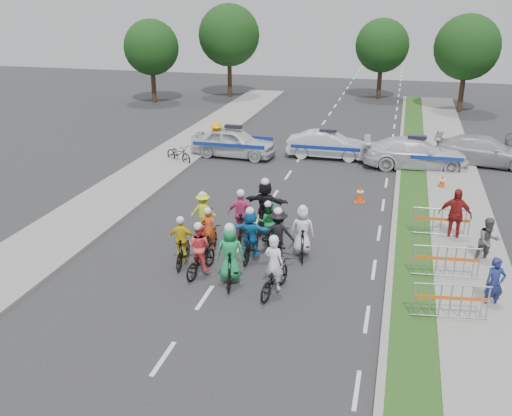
% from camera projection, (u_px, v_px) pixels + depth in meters
% --- Properties ---
extents(ground, '(90.00, 90.00, 0.00)m').
position_uv_depth(ground, '(205.00, 298.00, 16.37)').
color(ground, '#28282B').
rests_on(ground, ground).
extents(curb_right, '(0.20, 60.00, 0.12)m').
position_uv_depth(curb_right, '(392.00, 244.00, 19.67)').
color(curb_right, gray).
rests_on(curb_right, ground).
extents(grass_strip, '(1.20, 60.00, 0.11)m').
position_uv_depth(grass_strip, '(413.00, 246.00, 19.51)').
color(grass_strip, '#1F4215').
rests_on(grass_strip, ground).
extents(sidewalk_right, '(2.40, 60.00, 0.13)m').
position_uv_depth(sidewalk_right, '(469.00, 252.00, 19.09)').
color(sidewalk_right, gray).
rests_on(sidewalk_right, ground).
extents(sidewalk_left, '(3.00, 60.00, 0.13)m').
position_uv_depth(sidewalk_left, '(91.00, 213.00, 22.39)').
color(sidewalk_left, gray).
rests_on(sidewalk_left, ground).
extents(rider_0, '(0.98, 1.93, 1.87)m').
position_uv_depth(rider_0, '(274.00, 274.00, 16.40)').
color(rider_0, black).
rests_on(rider_0, ground).
extents(rider_1, '(0.92, 1.95, 1.99)m').
position_uv_depth(rider_1, '(231.00, 260.00, 16.92)').
color(rider_1, black).
rests_on(rider_1, ground).
extents(rider_2, '(0.88, 1.80, 1.76)m').
position_uv_depth(rider_2, '(200.00, 254.00, 17.54)').
color(rider_2, black).
rests_on(rider_2, ground).
extents(rider_3, '(0.89, 1.67, 1.71)m').
position_uv_depth(rider_3, '(183.00, 246.00, 18.09)').
color(rider_3, black).
rests_on(rider_3, ground).
extents(rider_4, '(1.13, 1.94, 1.90)m').
position_uv_depth(rider_4, '(278.00, 240.00, 18.32)').
color(rider_4, black).
rests_on(rider_4, ground).
extents(rider_5, '(1.48, 1.77, 1.86)m').
position_uv_depth(rider_5, '(251.00, 237.00, 18.44)').
color(rider_5, black).
rests_on(rider_5, ground).
extents(rider_6, '(0.67, 1.67, 1.67)m').
position_uv_depth(rider_6, '(209.00, 238.00, 18.96)').
color(rider_6, black).
rests_on(rider_6, ground).
extents(rider_7, '(0.85, 1.81, 1.84)m').
position_uv_depth(rider_7, '(302.00, 236.00, 18.68)').
color(rider_7, black).
rests_on(rider_7, ground).
extents(rider_8, '(0.89, 1.71, 1.66)m').
position_uv_depth(rider_8, '(268.00, 228.00, 19.53)').
color(rider_8, black).
rests_on(rider_8, ground).
extents(rider_9, '(1.01, 1.88, 1.91)m').
position_uv_depth(rider_9, '(242.00, 220.00, 19.92)').
color(rider_9, black).
rests_on(rider_9, ground).
extents(rider_10, '(1.00, 1.70, 1.66)m').
position_uv_depth(rider_10, '(204.00, 217.00, 20.42)').
color(rider_10, black).
rests_on(rider_10, ground).
extents(rider_11, '(1.64, 1.96, 2.04)m').
position_uv_depth(rider_11, '(265.00, 209.00, 20.68)').
color(rider_11, black).
rests_on(rider_11, ground).
extents(police_car_0, '(4.58, 2.09, 1.52)m').
position_uv_depth(police_car_0, '(234.00, 142.00, 30.04)').
color(police_car_0, silver).
rests_on(police_car_0, ground).
extents(police_car_1, '(4.20, 1.48, 1.38)m').
position_uv_depth(police_car_1, '(328.00, 145.00, 29.83)').
color(police_car_1, silver).
rests_on(police_car_1, ground).
extents(police_car_2, '(5.26, 2.58, 1.47)m').
position_uv_depth(police_car_2, '(416.00, 153.00, 28.12)').
color(police_car_2, silver).
rests_on(police_car_2, ground).
extents(civilian_sedan, '(5.11, 2.60, 1.42)m').
position_uv_depth(civilian_sedan, '(485.00, 151.00, 28.64)').
color(civilian_sedan, '#B3B3B8').
rests_on(civilian_sedan, ground).
extents(spectator_0, '(0.64, 0.52, 1.53)m').
position_uv_depth(spectator_0, '(495.00, 284.00, 15.55)').
color(spectator_0, navy).
rests_on(spectator_0, ground).
extents(spectator_1, '(0.95, 0.86, 1.58)m').
position_uv_depth(spectator_1, '(488.00, 241.00, 18.13)').
color(spectator_1, '#4F4F53').
rests_on(spectator_1, ground).
extents(spectator_2, '(1.19, 0.66, 1.93)m').
position_uv_depth(spectator_2, '(455.00, 215.00, 19.78)').
color(spectator_2, maroon).
rests_on(spectator_2, ground).
extents(marshal_hiviz, '(1.34, 1.07, 1.82)m').
position_uv_depth(marshal_hiviz, '(217.00, 139.00, 30.03)').
color(marshal_hiviz, '#FDAA0D').
rests_on(marshal_hiviz, ground).
extents(barrier_0, '(2.05, 0.77, 1.12)m').
position_uv_depth(barrier_0, '(450.00, 303.00, 14.99)').
color(barrier_0, '#A5A8AD').
rests_on(barrier_0, ground).
extents(barrier_1, '(2.04, 0.70, 1.12)m').
position_uv_depth(barrier_1, '(446.00, 263.00, 17.18)').
color(barrier_1, '#A5A8AD').
rests_on(barrier_1, ground).
extents(barrier_2, '(2.02, 0.61, 1.12)m').
position_uv_depth(barrier_2, '(441.00, 223.00, 20.12)').
color(barrier_2, '#A5A8AD').
rests_on(barrier_2, ground).
extents(cone_0, '(0.40, 0.40, 0.70)m').
position_uv_depth(cone_0, '(360.00, 194.00, 23.64)').
color(cone_0, '#F24C0C').
rests_on(cone_0, ground).
extents(cone_1, '(0.40, 0.40, 0.70)m').
position_uv_depth(cone_1, '(442.00, 182.00, 25.11)').
color(cone_1, '#F24C0C').
rests_on(cone_1, ground).
extents(parked_bike, '(1.87, 1.39, 0.94)m').
position_uv_depth(parked_bike, '(179.00, 154.00, 29.05)').
color(parked_bike, black).
rests_on(parked_bike, ground).
extents(tree_0, '(4.20, 4.20, 6.30)m').
position_uv_depth(tree_0, '(151.00, 47.00, 43.47)').
color(tree_0, '#382619').
rests_on(tree_0, ground).
extents(tree_1, '(4.55, 4.55, 6.82)m').
position_uv_depth(tree_1, '(467.00, 47.00, 39.77)').
color(tree_1, '#382619').
rests_on(tree_1, ground).
extents(tree_3, '(4.90, 4.90, 7.35)m').
position_uv_depth(tree_3, '(229.00, 35.00, 45.66)').
color(tree_3, '#382619').
rests_on(tree_3, ground).
extents(tree_4, '(4.20, 4.20, 6.30)m').
position_uv_depth(tree_4, '(382.00, 46.00, 44.91)').
color(tree_4, '#382619').
rests_on(tree_4, ground).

